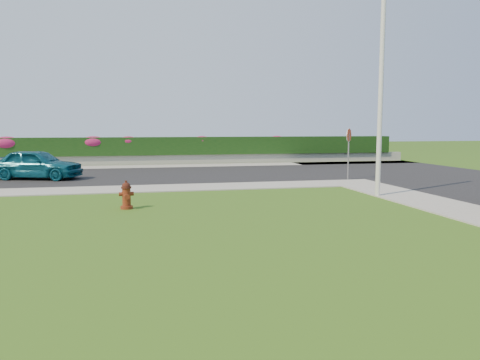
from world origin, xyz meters
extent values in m
plane|color=black|center=(0.00, 0.00, 0.00)|extent=(120.00, 120.00, 0.00)
cube|color=black|center=(-5.00, 14.00, 0.02)|extent=(26.00, 8.00, 0.04)
cube|color=gray|center=(-6.00, 9.00, 0.02)|extent=(24.00, 2.00, 0.04)
cube|color=gray|center=(7.00, 9.00, 0.02)|extent=(2.00, 2.00, 0.04)
cube|color=gray|center=(-1.00, 19.00, 0.02)|extent=(34.00, 2.00, 0.04)
cube|color=gray|center=(-1.00, 20.50, 0.30)|extent=(34.00, 0.40, 0.60)
cube|color=black|center=(-1.00, 20.60, 1.15)|extent=(32.00, 0.90, 1.10)
cylinder|color=#4D120C|center=(-2.09, 4.79, 0.04)|extent=(0.35, 0.35, 0.08)
cylinder|color=#4D120C|center=(-2.09, 4.79, 0.35)|extent=(0.23, 0.23, 0.53)
cylinder|color=black|center=(-2.09, 4.79, 0.61)|extent=(0.29, 0.29, 0.05)
sphere|color=black|center=(-2.09, 4.79, 0.64)|extent=(0.23, 0.23, 0.23)
cylinder|color=black|center=(-2.09, 4.79, 0.78)|extent=(0.07, 0.07, 0.07)
cylinder|color=#4D120C|center=(-2.24, 4.77, 0.43)|extent=(0.11, 0.12, 0.11)
cylinder|color=#4D120C|center=(-1.93, 4.81, 0.43)|extent=(0.11, 0.12, 0.11)
cylinder|color=#4D120C|center=(-2.07, 4.64, 0.37)|extent=(0.17, 0.14, 0.15)
imported|color=#0C4D62|center=(-6.08, 13.15, 0.70)|extent=(4.17, 2.74, 1.32)
cylinder|color=silver|center=(6.09, 5.41, 3.20)|extent=(0.16, 0.16, 6.40)
cylinder|color=slate|center=(7.22, 10.07, 1.01)|extent=(0.06, 0.06, 2.02)
cylinder|color=#BA2A0C|center=(7.22, 10.07, 1.97)|extent=(0.43, 0.44, 0.59)
cylinder|color=white|center=(7.22, 10.07, 1.97)|extent=(0.45, 0.46, 0.62)
ellipsoid|color=#B21E5A|center=(-9.10, 20.50, 1.39)|extent=(1.54, 0.99, 0.77)
ellipsoid|color=#B21E5A|center=(-4.30, 20.50, 1.42)|extent=(1.43, 0.92, 0.72)
ellipsoid|color=#B21E5A|center=(-2.27, 20.50, 1.47)|extent=(1.17, 0.75, 0.58)
ellipsoid|color=#B21E5A|center=(2.23, 20.50, 1.48)|extent=(1.10, 0.71, 0.55)
ellipsoid|color=#B21E5A|center=(7.16, 20.50, 1.49)|extent=(1.08, 0.70, 0.54)
camera|label=1|loc=(-1.75, -8.75, 2.32)|focal=35.00mm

